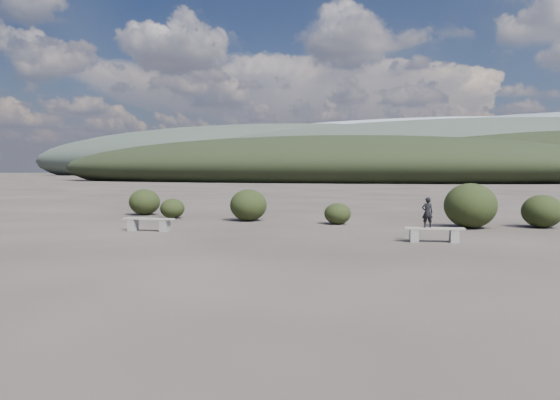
% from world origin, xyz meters
% --- Properties ---
extents(ground, '(1200.00, 1200.00, 0.00)m').
position_xyz_m(ground, '(0.00, 0.00, 0.00)').
color(ground, '#302925').
rests_on(ground, ground).
extents(bench_left, '(1.71, 0.50, 0.42)m').
position_xyz_m(bench_left, '(-4.30, 3.83, 0.26)').
color(bench_left, slate).
rests_on(bench_left, ground).
extents(bench_right, '(1.62, 0.66, 0.40)m').
position_xyz_m(bench_right, '(4.54, 4.06, 0.24)').
color(bench_right, slate).
rests_on(bench_right, ground).
extents(seated_person, '(0.35, 0.29, 0.82)m').
position_xyz_m(seated_person, '(4.36, 4.02, 0.81)').
color(seated_person, black).
rests_on(seated_person, bench_right).
extents(shrub_a, '(0.99, 0.99, 0.81)m').
position_xyz_m(shrub_a, '(-6.06, 8.25, 0.41)').
color(shrub_a, black).
rests_on(shrub_a, ground).
extents(shrub_b, '(1.43, 1.43, 1.23)m').
position_xyz_m(shrub_b, '(-2.69, 8.26, 0.61)').
color(shrub_b, black).
rests_on(shrub_b, ground).
extents(shrub_c, '(0.97, 0.97, 0.77)m').
position_xyz_m(shrub_c, '(0.88, 8.10, 0.39)').
color(shrub_c, black).
rests_on(shrub_c, ground).
extents(shrub_d, '(1.74, 1.74, 1.53)m').
position_xyz_m(shrub_d, '(5.43, 8.28, 0.76)').
color(shrub_d, black).
rests_on(shrub_d, ground).
extents(shrub_e, '(1.35, 1.35, 1.13)m').
position_xyz_m(shrub_e, '(7.74, 9.24, 0.56)').
color(shrub_e, black).
rests_on(shrub_e, ground).
extents(shrub_f, '(1.35, 1.35, 1.14)m').
position_xyz_m(shrub_f, '(-8.14, 9.39, 0.57)').
color(shrub_f, black).
rests_on(shrub_f, ground).
extents(mountain_ridges, '(500.00, 400.00, 56.00)m').
position_xyz_m(mountain_ridges, '(-7.48, 339.06, 10.84)').
color(mountain_ridges, black).
rests_on(mountain_ridges, ground).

